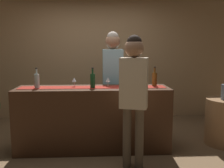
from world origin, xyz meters
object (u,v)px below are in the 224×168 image
at_px(wine_bottle_clear, 37,81).
at_px(bartender, 113,71).
at_px(wine_glass_near_customer, 108,80).
at_px(customer_sipping, 134,87).
at_px(wine_glass_mid_counter, 74,80).
at_px(wine_bottle_amber, 155,79).
at_px(wine_bottle_green, 92,80).

distance_m(wine_bottle_clear, bartender, 1.31).
relative_size(wine_bottle_clear, wine_glass_near_customer, 2.10).
bearing_deg(wine_bottle_clear, wine_glass_near_customer, 4.94).
bearing_deg(customer_sipping, wine_glass_mid_counter, 153.92).
distance_m(wine_bottle_clear, wine_bottle_amber, 1.76).
xyz_separation_m(wine_bottle_green, wine_glass_near_customer, (0.23, 0.10, -0.01)).
height_order(wine_bottle_amber, bartender, bartender).
bearing_deg(wine_bottle_clear, wine_bottle_green, -0.90).
bearing_deg(wine_bottle_clear, customer_sipping, -24.45).
xyz_separation_m(wine_bottle_green, bartender, (0.34, 0.64, 0.07)).
bearing_deg(wine_bottle_amber, wine_bottle_clear, -176.19).
bearing_deg(wine_glass_near_customer, bartender, 78.82).
xyz_separation_m(wine_bottle_clear, wine_glass_near_customer, (1.04, 0.09, -0.01)).
distance_m(wine_glass_mid_counter, bartender, 0.80).
xyz_separation_m(wine_bottle_green, wine_glass_mid_counter, (-0.28, 0.13, -0.01)).
height_order(wine_bottle_clear, wine_glass_mid_counter, wine_bottle_clear).
height_order(wine_bottle_green, wine_bottle_amber, same).
relative_size(wine_bottle_clear, customer_sipping, 0.18).
height_order(wine_glass_near_customer, bartender, bartender).
bearing_deg(wine_bottle_green, wine_glass_mid_counter, 155.62).
xyz_separation_m(wine_bottle_amber, bartender, (-0.61, 0.51, 0.07)).
xyz_separation_m(wine_glass_near_customer, bartender, (0.11, 0.53, 0.08)).
xyz_separation_m(wine_bottle_amber, customer_sipping, (-0.42, -0.72, -0.01)).
bearing_deg(wine_bottle_amber, wine_bottle_green, -172.23).
height_order(wine_bottle_clear, wine_glass_near_customer, wine_bottle_clear).
bearing_deg(wine_bottle_clear, bartender, 28.58).
bearing_deg(wine_glass_mid_counter, customer_sipping, -41.80).
bearing_deg(wine_glass_mid_counter, wine_bottle_clear, -167.85).
xyz_separation_m(wine_glass_mid_counter, customer_sipping, (0.81, -0.72, -0.01)).
height_order(bartender, customer_sipping, bartender).
bearing_deg(customer_sipping, wine_bottle_green, 147.28).
height_order(wine_glass_mid_counter, bartender, bartender).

